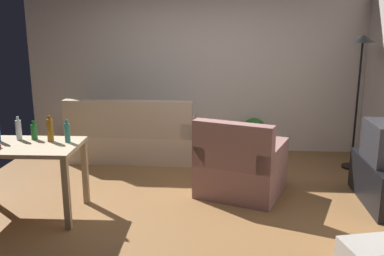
{
  "coord_description": "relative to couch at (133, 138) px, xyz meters",
  "views": [
    {
      "loc": [
        0.49,
        -4.38,
        1.97
      ],
      "look_at": [
        0.1,
        0.5,
        0.75
      ],
      "focal_mm": 39.95,
      "sensor_mm": 36.0,
      "label": 1
    }
  ],
  "objects": [
    {
      "name": "ground_plane",
      "position": [
        0.86,
        -1.59,
        -0.32
      ],
      "size": [
        5.2,
        4.4,
        0.02
      ],
      "primitive_type": "cube",
      "color": "olive"
    },
    {
      "name": "wall_rear",
      "position": [
        0.86,
        0.61,
        1.04
      ],
      "size": [
        5.2,
        0.1,
        2.7
      ],
      "primitive_type": "cube",
      "color": "silver",
      "rests_on": "ground_plane"
    },
    {
      "name": "couch",
      "position": [
        0.0,
        0.0,
        0.0
      ],
      "size": [
        1.8,
        0.84,
        0.92
      ],
      "rotation": [
        0.0,
        0.0,
        3.14
      ],
      "color": "beige",
      "rests_on": "ground_plane"
    },
    {
      "name": "tv_stand",
      "position": [
        3.11,
        -1.38,
        -0.07
      ],
      "size": [
        0.44,
        1.1,
        0.48
      ],
      "rotation": [
        0.0,
        0.0,
        1.57
      ],
      "color": "black",
      "rests_on": "ground_plane"
    },
    {
      "name": "torchiere_lamp",
      "position": [
        3.11,
        -0.18,
        1.11
      ],
      "size": [
        0.32,
        0.32,
        1.81
      ],
      "color": "black",
      "rests_on": "ground_plane"
    },
    {
      "name": "desk",
      "position": [
        -0.73,
        -1.96,
        0.34
      ],
      "size": [
        1.22,
        0.74,
        0.76
      ],
      "rotation": [
        0.0,
        0.0,
        0.03
      ],
      "color": "#C6B28E",
      "rests_on": "ground_plane"
    },
    {
      "name": "potted_plant",
      "position": [
        1.79,
        0.31,
        0.02
      ],
      "size": [
        0.36,
        0.36,
        0.57
      ],
      "color": "brown",
      "rests_on": "ground_plane"
    },
    {
      "name": "armchair",
      "position": [
        1.53,
        -1.24,
        0.01
      ],
      "size": [
        1.13,
        1.1,
        0.92
      ],
      "rotation": [
        0.0,
        0.0,
        2.79
      ],
      "color": "#996B66",
      "rests_on": "ground_plane"
    },
    {
      "name": "bottle_clear",
      "position": [
        -0.81,
        -1.79,
        0.56
      ],
      "size": [
        0.06,
        0.06,
        0.25
      ],
      "color": "silver",
      "rests_on": "desk"
    },
    {
      "name": "bottle_green",
      "position": [
        -0.66,
        -1.76,
        0.54
      ],
      "size": [
        0.06,
        0.06,
        0.2
      ],
      "color": "#1E722D",
      "rests_on": "desk"
    },
    {
      "name": "bottle_amber",
      "position": [
        -0.46,
        -1.82,
        0.58
      ],
      "size": [
        0.07,
        0.07,
        0.28
      ],
      "color": "#9E6019",
      "rests_on": "desk"
    },
    {
      "name": "bottle_tall",
      "position": [
        -0.27,
        -1.84,
        0.56
      ],
      "size": [
        0.06,
        0.06,
        0.24
      ],
      "color": "teal",
      "rests_on": "desk"
    }
  ]
}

